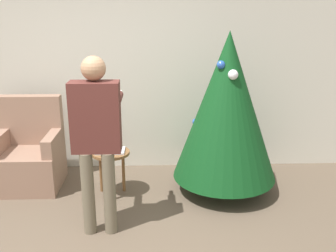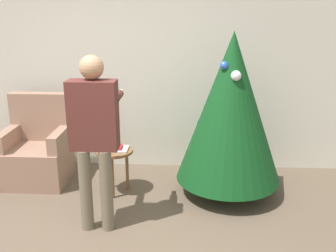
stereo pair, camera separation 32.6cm
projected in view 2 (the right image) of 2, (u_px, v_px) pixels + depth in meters
name	position (u px, v px, depth m)	size (l,w,h in m)	color
wall_back	(119.00, 66.00, 5.03)	(8.00, 0.06, 2.70)	beige
christmas_tree	(231.00, 108.00, 4.30)	(1.18, 1.18, 1.85)	brown
armchair	(38.00, 152.00, 4.83)	(0.75, 0.68, 1.06)	#93705B
person_standing	(94.00, 128.00, 3.62)	(0.46, 0.57, 1.68)	#6B604C
side_stool	(114.00, 157.00, 4.49)	(0.43, 0.43, 0.53)	brown
laptop	(114.00, 149.00, 4.46)	(0.32, 0.23, 0.02)	silver
book	(114.00, 147.00, 4.45)	(0.18, 0.14, 0.02)	#B21E23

